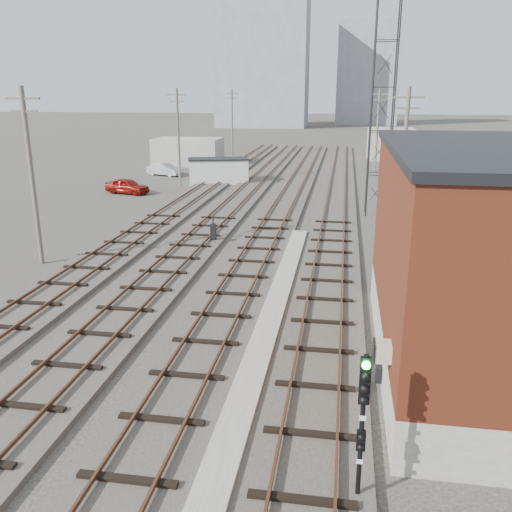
% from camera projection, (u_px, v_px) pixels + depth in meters
% --- Properties ---
extents(ground, '(320.00, 320.00, 0.00)m').
position_uv_depth(ground, '(318.00, 168.00, 64.51)').
color(ground, '#282621').
rests_on(ground, ground).
extents(track_right, '(3.20, 90.00, 0.39)m').
position_uv_depth(track_right, '(336.00, 201.00, 44.27)').
color(track_right, '#332D28').
rests_on(track_right, ground).
extents(track_mid_right, '(3.20, 90.00, 0.39)m').
position_uv_depth(track_mid_right, '(287.00, 200.00, 44.89)').
color(track_mid_right, '#332D28').
rests_on(track_mid_right, ground).
extents(track_mid_left, '(3.20, 90.00, 0.39)m').
position_uv_depth(track_mid_left, '(240.00, 198.00, 45.50)').
color(track_mid_left, '#332D28').
rests_on(track_mid_left, ground).
extents(track_left, '(3.20, 90.00, 0.39)m').
position_uv_depth(track_left, '(194.00, 197.00, 46.12)').
color(track_left, '#332D28').
rests_on(track_left, ground).
extents(platform_curb, '(0.90, 28.00, 0.26)m').
position_uv_depth(platform_curb, '(270.00, 323.00, 20.98)').
color(platform_curb, gray).
rests_on(platform_curb, ground).
extents(brick_building, '(6.54, 12.20, 7.22)m').
position_uv_depth(brick_building, '(483.00, 261.00, 16.99)').
color(brick_building, gray).
rests_on(brick_building, ground).
extents(lattice_tower, '(1.60, 1.60, 15.00)m').
position_uv_depth(lattice_tower, '(382.00, 110.00, 37.88)').
color(lattice_tower, black).
rests_on(lattice_tower, ground).
extents(utility_pole_left_a, '(1.80, 0.24, 9.00)m').
position_uv_depth(utility_pole_left_a, '(31.00, 173.00, 27.27)').
color(utility_pole_left_a, '#595147').
rests_on(utility_pole_left_a, ground).
extents(utility_pole_left_b, '(1.80, 0.24, 9.00)m').
position_uv_depth(utility_pole_left_b, '(178.00, 135.00, 50.87)').
color(utility_pole_left_b, '#595147').
rests_on(utility_pole_left_b, ground).
extents(utility_pole_left_c, '(1.80, 0.24, 9.00)m').
position_uv_depth(utility_pole_left_c, '(232.00, 121.00, 74.47)').
color(utility_pole_left_c, '#595147').
rests_on(utility_pole_left_c, ground).
extents(utility_pole_right_a, '(1.80, 0.24, 9.00)m').
position_uv_depth(utility_pole_right_a, '(403.00, 161.00, 31.90)').
color(utility_pole_right_a, '#595147').
rests_on(utility_pole_right_a, ground).
extents(utility_pole_right_b, '(1.80, 0.24, 9.00)m').
position_uv_depth(utility_pole_right_b, '(377.00, 128.00, 60.22)').
color(utility_pole_right_b, '#595147').
rests_on(utility_pole_right_b, ground).
extents(apartment_left, '(22.00, 14.00, 30.00)m').
position_uv_depth(apartment_left, '(263.00, 64.00, 133.69)').
color(apartment_left, gray).
rests_on(apartment_left, ground).
extents(apartment_right, '(16.00, 12.00, 26.00)m').
position_uv_depth(apartment_right, '(367.00, 74.00, 144.44)').
color(apartment_right, gray).
rests_on(apartment_right, ground).
extents(shed_left, '(8.00, 5.00, 3.20)m').
position_uv_depth(shed_left, '(188.00, 152.00, 66.50)').
color(shed_left, gray).
rests_on(shed_left, ground).
extents(shed_right, '(6.00, 6.00, 4.00)m').
position_uv_depth(shed_right, '(391.00, 144.00, 71.98)').
color(shed_right, gray).
rests_on(shed_right, ground).
extents(signal_mast, '(0.40, 0.40, 3.60)m').
position_uv_depth(signal_mast, '(362.00, 421.00, 11.45)').
color(signal_mast, gray).
rests_on(signal_mast, ground).
extents(switch_stand, '(0.33, 0.33, 1.38)m').
position_uv_depth(switch_stand, '(213.00, 232.00, 32.38)').
color(switch_stand, black).
rests_on(switch_stand, ground).
extents(site_trailer, '(6.34, 4.05, 2.47)m').
position_uv_depth(site_trailer, '(218.00, 171.00, 53.05)').
color(site_trailer, silver).
rests_on(site_trailer, ground).
extents(car_red, '(4.27, 2.52, 1.37)m').
position_uv_depth(car_red, '(127.00, 186.00, 47.93)').
color(car_red, maroon).
rests_on(car_red, ground).
extents(car_silver, '(4.25, 2.67, 1.32)m').
position_uv_depth(car_silver, '(165.00, 169.00, 58.17)').
color(car_silver, '#AEAFB6').
rests_on(car_silver, ground).
extents(car_grey, '(4.90, 2.89, 1.33)m').
position_uv_depth(car_grey, '(218.00, 165.00, 61.61)').
color(car_grey, gray).
rests_on(car_grey, ground).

